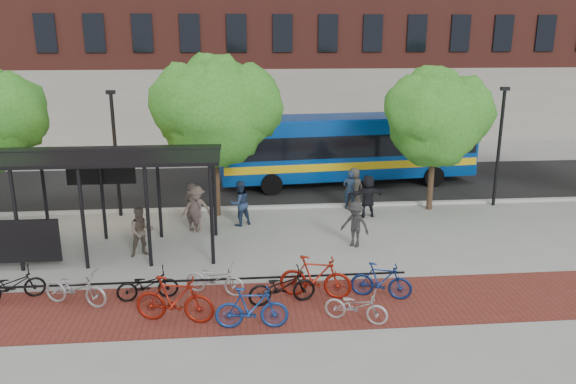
{
  "coord_description": "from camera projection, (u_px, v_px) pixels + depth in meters",
  "views": [
    {
      "loc": [
        -2.13,
        -19.02,
        7.23
      ],
      "look_at": [
        -0.3,
        0.87,
        1.6
      ],
      "focal_mm": 35.0,
      "sensor_mm": 36.0,
      "label": 1
    }
  ],
  "objects": [
    {
      "name": "asphalt_street",
      "position": [
        281.0,
        184.0,
        28.04
      ],
      "size": [
        160.0,
        8.0,
        0.01
      ],
      "primitive_type": "cube",
      "color": "black",
      "rests_on": "ground"
    },
    {
      "name": "pedestrian_8",
      "position": [
        142.0,
        232.0,
        18.76
      ],
      "size": [
        1.0,
        0.9,
        1.71
      ],
      "primitive_type": "imported",
      "rotation": [
        0.0,
        0.0,
        0.35
      ],
      "color": "#51473C",
      "rests_on": "ground"
    },
    {
      "name": "pedestrian_7",
      "position": [
        350.0,
        190.0,
        23.89
      ],
      "size": [
        0.66,
        0.48,
        1.67
      ],
      "primitive_type": "imported",
      "rotation": [
        0.0,
        0.0,
        2.99
      ],
      "color": "#1C2B42",
      "rests_on": "ground"
    },
    {
      "name": "bike_6",
      "position": [
        215.0,
        279.0,
        16.09
      ],
      "size": [
        1.89,
        1.21,
        0.94
      ],
      "primitive_type": "imported",
      "rotation": [
        0.0,
        0.0,
        1.21
      ],
      "color": "#A4A4A7",
      "rests_on": "ground"
    },
    {
      "name": "bike_5",
      "position": [
        175.0,
        300.0,
        14.46
      ],
      "size": [
        2.18,
        1.04,
        1.26
      ],
      "primitive_type": "imported",
      "rotation": [
        0.0,
        0.0,
        1.35
      ],
      "color": "maroon",
      "rests_on": "ground"
    },
    {
      "name": "tree_b",
      "position": [
        217.0,
        107.0,
        22.12
      ],
      "size": [
        5.15,
        4.2,
        6.47
      ],
      "color": "#382619",
      "rests_on": "ground"
    },
    {
      "name": "ground",
      "position": [
        298.0,
        241.0,
        20.37
      ],
      "size": [
        160.0,
        160.0,
        0.0
      ],
      "primitive_type": "plane",
      "color": "#9E9E99",
      "rests_on": "ground"
    },
    {
      "name": "tree_c",
      "position": [
        437.0,
        114.0,
        23.02
      ],
      "size": [
        4.66,
        3.8,
        5.92
      ],
      "color": "#382619",
      "rests_on": "ground"
    },
    {
      "name": "bike_10",
      "position": [
        356.0,
        306.0,
        14.53
      ],
      "size": [
        1.77,
        1.21,
        0.88
      ],
      "primitive_type": "imported",
      "rotation": [
        0.0,
        0.0,
        1.15
      ],
      "color": "#A2A2A5",
      "rests_on": "ground"
    },
    {
      "name": "pedestrian_5",
      "position": [
        368.0,
        196.0,
        22.83
      ],
      "size": [
        1.69,
        0.77,
        1.75
      ],
      "primitive_type": "imported",
      "rotation": [
        0.0,
        0.0,
        3.3
      ],
      "color": "black",
      "rests_on": "ground"
    },
    {
      "name": "lamp_post_right",
      "position": [
        499.0,
        143.0,
        23.87
      ],
      "size": [
        0.35,
        0.2,
        5.12
      ],
      "color": "black",
      "rests_on": "ground"
    },
    {
      "name": "bike_9",
      "position": [
        315.0,
        277.0,
        15.83
      ],
      "size": [
        2.15,
        1.1,
        1.24
      ],
      "primitive_type": "imported",
      "rotation": [
        0.0,
        0.0,
        1.31
      ],
      "color": "maroon",
      "rests_on": "ground"
    },
    {
      "name": "bike_2",
      "position": [
        75.0,
        288.0,
        15.41
      ],
      "size": [
        2.03,
        1.29,
        1.01
      ],
      "primitive_type": "imported",
      "rotation": [
        0.0,
        0.0,
        1.22
      ],
      "color": "#959597",
      "rests_on": "ground"
    },
    {
      "name": "bike_rack_rail",
      "position": [
        200.0,
        295.0,
        16.15
      ],
      "size": [
        12.0,
        0.05,
        0.95
      ],
      "primitive_type": "cube",
      "color": "black",
      "rests_on": "ground"
    },
    {
      "name": "bus",
      "position": [
        348.0,
        145.0,
        27.65
      ],
      "size": [
        12.76,
        3.93,
        3.39
      ],
      "rotation": [
        0.0,
        0.0,
        0.09
      ],
      "color": "#073990",
      "rests_on": "ground"
    },
    {
      "name": "pedestrian_9",
      "position": [
        355.0,
        224.0,
        19.62
      ],
      "size": [
        1.21,
        1.1,
        1.63
      ],
      "primitive_type": "imported",
      "rotation": [
        0.0,
        0.0,
        5.67
      ],
      "color": "#272727",
      "rests_on": "ground"
    },
    {
      "name": "bike_11",
      "position": [
        381.0,
        281.0,
        15.83
      ],
      "size": [
        1.8,
        1.04,
        1.04
      ],
      "primitive_type": "imported",
      "rotation": [
        0.0,
        0.0,
        1.23
      ],
      "color": "navy",
      "rests_on": "ground"
    },
    {
      "name": "brick_strip",
      "position": [
        246.0,
        307.0,
        15.41
      ],
      "size": [
        24.0,
        3.0,
        0.01
      ],
      "primitive_type": "cube",
      "color": "maroon",
      "rests_on": "ground"
    },
    {
      "name": "bike_0",
      "position": [
        12.0,
        285.0,
        15.68
      ],
      "size": [
        1.84,
        1.21,
        0.92
      ],
      "primitive_type": "imported",
      "rotation": [
        0.0,
        0.0,
        1.95
      ],
      "color": "black",
      "rests_on": "ground"
    },
    {
      "name": "bike_7",
      "position": [
        252.0,
        308.0,
        14.16
      ],
      "size": [
        1.9,
        0.63,
        1.12
      ],
      "primitive_type": "imported",
      "rotation": [
        0.0,
        0.0,
        1.52
      ],
      "color": "navy",
      "rests_on": "ground"
    },
    {
      "name": "pedestrian_2",
      "position": [
        240.0,
        203.0,
        21.81
      ],
      "size": [
        1.09,
        1.01,
        1.79
      ],
      "primitive_type": "imported",
      "rotation": [
        0.0,
        0.0,
        3.64
      ],
      "color": "navy",
      "rests_on": "ground"
    },
    {
      "name": "bike_8",
      "position": [
        282.0,
        287.0,
        15.5
      ],
      "size": [
        2.0,
        1.0,
        1.0
      ],
      "primitive_type": "imported",
      "rotation": [
        0.0,
        0.0,
        1.75
      ],
      "color": "black",
      "rests_on": "ground"
    },
    {
      "name": "pedestrian_6",
      "position": [
        354.0,
        188.0,
        24.03
      ],
      "size": [
        0.98,
        0.77,
        1.76
      ],
      "primitive_type": "imported",
      "rotation": [
        0.0,
        0.0,
        3.42
      ],
      "color": "#3D3731",
      "rests_on": "ground"
    },
    {
      "name": "curb",
      "position": [
        288.0,
        207.0,
        24.19
      ],
      "size": [
        160.0,
        0.25,
        0.12
      ],
      "primitive_type": "cube",
      "color": "#B7B7B2",
      "rests_on": "ground"
    },
    {
      "name": "bus_shelter",
      "position": [
        54.0,
        168.0,
        18.39
      ],
      "size": [
        10.6,
        3.07,
        3.6
      ],
      "color": "black",
      "rests_on": "ground"
    },
    {
      "name": "bike_4",
      "position": [
        147.0,
        285.0,
        15.75
      ],
      "size": [
        1.77,
        0.87,
        0.89
      ],
      "primitive_type": "imported",
      "rotation": [
        0.0,
        0.0,
        1.74
      ],
      "color": "black",
      "rests_on": "ground"
    },
    {
      "name": "pedestrian_3",
      "position": [
        197.0,
        209.0,
        21.09
      ],
      "size": [
        1.17,
        0.69,
        1.79
      ],
      "primitive_type": "imported",
      "rotation": [
        0.0,
        0.0,
        -0.02
      ],
      "color": "brown",
      "rests_on": "ground"
    },
    {
      "name": "pedestrian_1",
      "position": [
        193.0,
        207.0,
        21.13
      ],
      "size": [
        0.82,
        0.74,
        1.89
      ],
      "primitive_type": "imported",
      "rotation": [
        0.0,
        0.0,
        2.6
      ],
      "color": "#473D39",
      "rests_on": "ground"
    },
    {
      "name": "lamp_post_left",
      "position": [
        115.0,
        150.0,
        22.47
      ],
      "size": [
        0.35,
        0.2,
        5.12
      ],
      "color": "black",
      "rests_on": "ground"
    }
  ]
}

